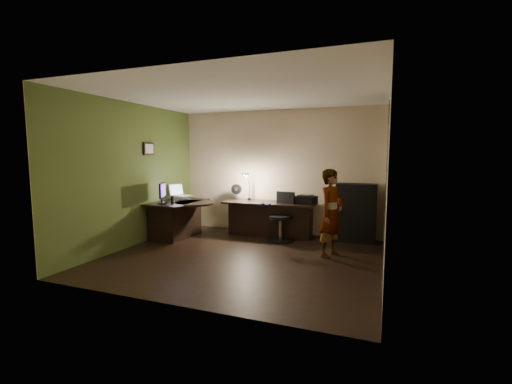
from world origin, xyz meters
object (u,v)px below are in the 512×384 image
(office_chair, at_px, (280,217))
(person, at_px, (331,213))
(desk_right, at_px, (269,219))
(monitor, at_px, (162,196))
(cabinet, at_px, (356,213))
(desk_left, at_px, (178,219))

(office_chair, xyz_separation_m, person, (1.11, -0.71, 0.26))
(desk_right, bearing_deg, monitor, -147.35)
(monitor, bearing_deg, cabinet, -3.35)
(desk_right, relative_size, monitor, 4.29)
(monitor, xyz_separation_m, office_chair, (2.18, 0.90, -0.43))
(desk_left, bearing_deg, monitor, -97.06)
(monitor, bearing_deg, desk_left, 57.09)
(cabinet, xyz_separation_m, office_chair, (-1.42, -0.48, -0.09))
(monitor, distance_m, person, 3.30)
(desk_left, xyz_separation_m, office_chair, (2.11, 0.47, 0.11))
(desk_left, xyz_separation_m, cabinet, (3.53, 0.95, 0.20))
(office_chair, bearing_deg, desk_left, -156.83)
(person, bearing_deg, desk_right, 78.11)
(desk_left, xyz_separation_m, monitor, (-0.06, -0.44, 0.54))
(desk_right, relative_size, person, 1.30)
(desk_left, distance_m, cabinet, 3.66)
(desk_right, relative_size, cabinet, 1.68)
(office_chair, bearing_deg, cabinet, 29.50)
(desk_right, height_order, monitor, monitor)
(monitor, bearing_deg, desk_right, 9.00)
(monitor, relative_size, person, 0.30)
(cabinet, relative_size, person, 0.78)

